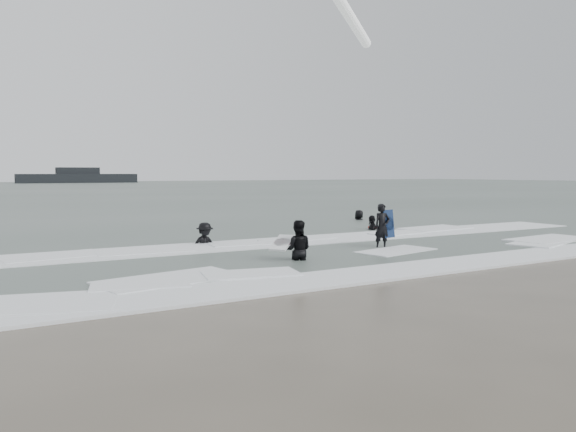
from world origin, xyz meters
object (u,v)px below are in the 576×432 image
surfer_breaker (205,246)px  surfer_right_near (372,231)px  surfer_centre (382,249)px  surfer_wading (298,261)px  vessel_horizon (78,177)px  surfer_right_far (359,221)px

surfer_breaker → surfer_right_near: bearing=0.9°
surfer_centre → surfer_wading: surfer_wading is taller
surfer_right_near → vessel_horizon: bearing=-149.2°
surfer_wading → surfer_breaker: surfer_wading is taller
surfer_right_far → surfer_wading: bearing=15.1°
surfer_centre → vessel_horizon: bearing=94.0°
surfer_breaker → surfer_wading: bearing=-84.3°
surfer_wading → surfer_right_near: (7.32, 5.88, 0.00)m
surfer_centre → vessel_horizon: 135.53m
surfer_right_far → vessel_horizon: bearing=-123.5°
surfer_breaker → vessel_horizon: vessel_horizon is taller
surfer_wading → vessel_horizon: (15.36, 135.93, 1.45)m
surfer_right_far → vessel_horizon: vessel_horizon is taller
surfer_wading → surfer_centre: bearing=-134.8°
vessel_horizon → surfer_centre: bearing=-94.9°
surfer_breaker → vessel_horizon: size_ratio=0.06×
surfer_wading → surfer_right_far: size_ratio=1.01×
surfer_wading → surfer_breaker: 4.82m
surfer_wading → surfer_right_far: bearing=-101.7°
surfer_right_far → vessel_horizon: 125.73m
surfer_centre → surfer_wading: 3.96m
surfer_wading → surfer_right_far: 14.31m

